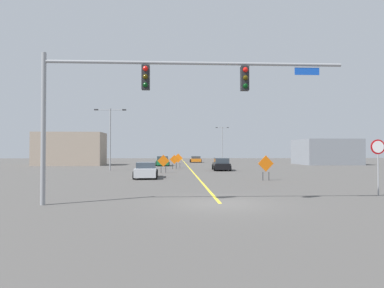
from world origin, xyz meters
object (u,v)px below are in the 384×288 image
Objects in this scene: car_black_passing at (221,164)px; car_silver_near at (146,170)px; street_lamp_near_right at (222,141)px; car_green_distant at (162,161)px; construction_sign_left_lane at (178,159)px; construction_sign_left_shoulder at (163,162)px; traffic_signal_assembly at (150,89)px; car_orange_mid at (196,159)px; stop_sign at (378,156)px; street_lamp_far_right at (110,133)px; construction_sign_right_shoulder at (174,160)px; construction_sign_median_far at (266,165)px.

car_black_passing is 1.03× the size of car_silver_near.
car_green_distant is (-13.02, -26.97, -3.97)m from street_lamp_near_right.
construction_sign_left_lane reaches higher than car_green_distant.
street_lamp_near_right is 1.74× the size of car_silver_near.
street_lamp_near_right is at bearing 74.51° from construction_sign_left_shoulder.
construction_sign_left_shoulder is at bearing -105.49° from street_lamp_near_right.
traffic_signal_assembly reaches higher than car_orange_mid.
stop_sign reaches higher than construction_sign_left_lane.
construction_sign_left_shoulder is 0.48× the size of car_orange_mid.
traffic_signal_assembly is at bearing -75.91° from street_lamp_far_right.
car_black_passing is at bearing 35.68° from construction_sign_left_shoulder.
construction_sign_left_lane reaches higher than car_orange_mid.
car_orange_mid is (4.19, 24.79, -0.52)m from construction_sign_right_shoulder.
stop_sign reaches higher than construction_sign_median_far.
street_lamp_far_right is 10.06m from construction_sign_left_lane.
car_black_passing is at bearing -98.16° from street_lamp_near_right.
stop_sign reaches higher than car_green_distant.
construction_sign_right_shoulder is 25.15m from car_orange_mid.
construction_sign_left_shoulder is 0.41× the size of car_silver_near.
street_lamp_far_right is 1.62× the size of car_green_distant.
street_lamp_far_right reaches higher than car_black_passing.
construction_sign_left_shoulder is (-0.07, 20.52, -3.75)m from traffic_signal_assembly.
stop_sign is 0.64× the size of car_green_distant.
construction_sign_median_far is 0.43× the size of car_silver_near.
street_lamp_far_right is at bearing 177.84° from car_black_passing.
street_lamp_near_right reaches higher than car_green_distant.
construction_sign_median_far is (-4.15, -53.63, -3.44)m from street_lamp_near_right.
stop_sign is 23.57m from car_black_passing.
construction_sign_median_far reaches higher than car_green_distant.
traffic_signal_assembly is 20.86m from construction_sign_left_shoulder.
traffic_signal_assembly reaches higher than construction_sign_right_shoulder.
car_silver_near is at bearing -99.65° from car_orange_mid.
construction_sign_left_lane is 22.39m from car_orange_mid.
construction_sign_left_lane reaches higher than car_silver_near.
street_lamp_far_right is 3.85× the size of construction_sign_left_shoulder.
street_lamp_far_right reaches higher than car_silver_near.
street_lamp_near_right is (12.24, 64.95, -0.27)m from traffic_signal_assembly.
car_black_passing reaches higher than car_orange_mid.
construction_sign_left_shoulder reaches higher than car_orange_mid.
street_lamp_near_right is 4.08× the size of construction_sign_median_far.
construction_sign_right_shoulder is 9.93m from car_green_distant.
car_orange_mid is (5.24, 53.03, -4.33)m from traffic_signal_assembly.
car_black_passing is at bearing -28.33° from construction_sign_right_shoulder.
construction_sign_right_shoulder is (-11.19, -36.72, -3.54)m from street_lamp_near_right.
street_lamp_near_right reaches higher than construction_sign_left_lane.
traffic_signal_assembly reaches higher than stop_sign.
traffic_signal_assembly is 66.10m from street_lamp_near_right.
traffic_signal_assembly is 2.86× the size of car_silver_near.
car_green_distant is at bearing 91.17° from traffic_signal_assembly.
car_green_distant is at bearing 108.88° from stop_sign.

